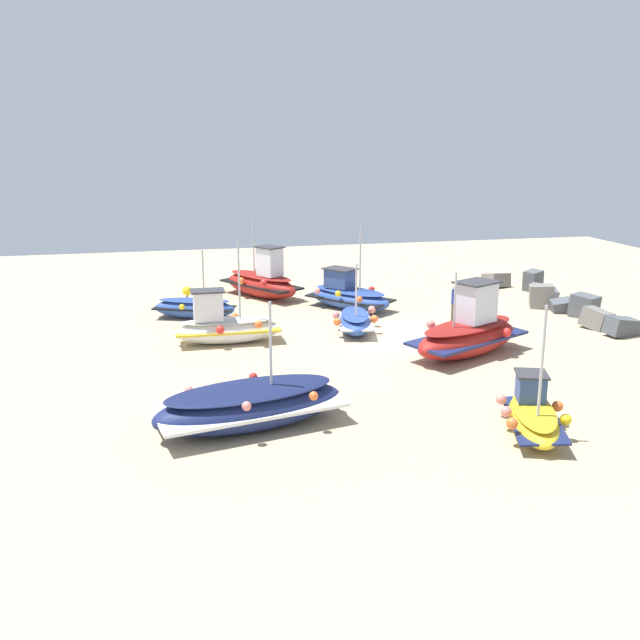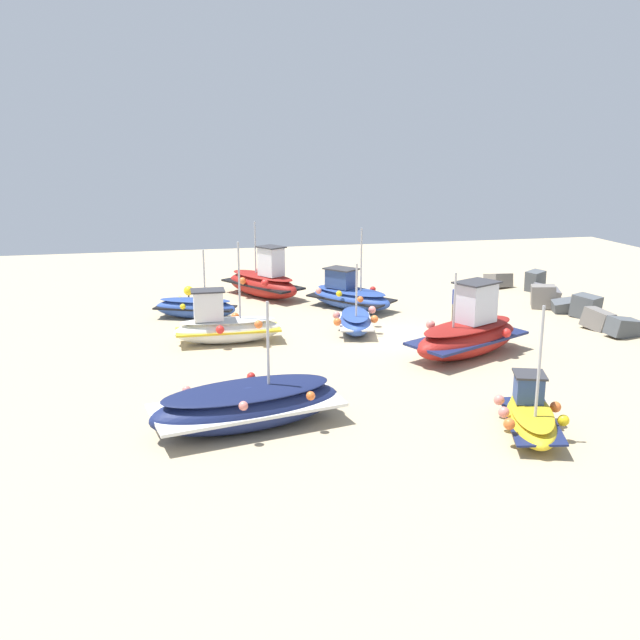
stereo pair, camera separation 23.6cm
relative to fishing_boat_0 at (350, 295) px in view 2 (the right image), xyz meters
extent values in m
plane|color=tan|center=(5.28, 0.50, -0.64)|extent=(51.15, 51.15, 0.00)
ellipsoid|color=#2D4C9E|center=(0.05, 0.05, -0.16)|extent=(4.44, 3.99, 1.01)
cube|color=black|center=(0.05, 0.05, -0.12)|extent=(4.32, 3.90, 0.14)
ellipsoid|color=navy|center=(0.05, 0.05, 0.23)|extent=(3.89, 3.49, 0.21)
cube|color=#2D4784|center=(-0.41, -0.32, 0.75)|extent=(1.58, 1.52, 0.88)
cube|color=#333338|center=(-0.41, -0.32, 1.22)|extent=(1.83, 1.76, 0.06)
cylinder|color=#B7B7BC|center=(0.50, 0.40, 1.78)|extent=(0.08, 0.08, 2.93)
sphere|color=orange|center=(1.58, 0.07, 0.15)|extent=(0.28, 0.28, 0.28)
sphere|color=red|center=(-0.04, 1.15, 0.23)|extent=(0.28, 0.28, 0.28)
sphere|color=yellow|center=(0.63, -0.68, 0.24)|extent=(0.28, 0.28, 0.28)
sphere|color=#EA7F75|center=(-0.99, 0.40, 0.23)|extent=(0.28, 0.28, 0.28)
sphere|color=#EA7F75|center=(-0.33, -1.43, 0.21)|extent=(0.28, 0.28, 0.28)
ellipsoid|color=maroon|center=(8.28, 2.30, -0.02)|extent=(3.95, 5.41, 1.28)
cube|color=navy|center=(8.28, 2.30, 0.04)|extent=(3.90, 5.25, 0.15)
ellipsoid|color=maroon|center=(8.28, 2.30, 0.50)|extent=(3.46, 4.75, 0.24)
cube|color=silver|center=(8.12, 2.63, 1.33)|extent=(1.49, 1.63, 1.46)
cube|color=#333338|center=(8.12, 2.63, 2.09)|extent=(1.73, 1.89, 0.06)
cylinder|color=#B7B7BC|center=(8.67, 1.54, 1.60)|extent=(0.08, 0.08, 2.00)
sphere|color=#EA7F75|center=(7.75, 1.03, 0.49)|extent=(0.34, 0.34, 0.34)
sphere|color=red|center=(8.81, 3.57, 0.30)|extent=(0.34, 0.34, 0.34)
ellipsoid|color=navy|center=(13.24, -6.46, -0.04)|extent=(3.11, 5.79, 1.31)
cube|color=white|center=(13.24, -6.46, 0.01)|extent=(3.06, 5.57, 0.24)
ellipsoid|color=#151E45|center=(13.24, -6.46, 0.45)|extent=(2.68, 5.08, 0.31)
cylinder|color=#B7B7BC|center=(13.11, -5.85, 1.73)|extent=(0.08, 0.08, 2.36)
sphere|color=orange|center=(13.96, -4.83, 0.42)|extent=(0.25, 0.25, 0.25)
sphere|color=red|center=(12.11, -6.22, 0.46)|extent=(0.25, 0.25, 0.25)
sphere|color=#EA7F75|center=(14.37, -6.71, 0.44)|extent=(0.25, 0.25, 0.25)
sphere|color=#EA7F75|center=(12.53, -8.10, 0.34)|extent=(0.25, 0.25, 0.25)
ellipsoid|color=white|center=(4.63, -6.19, -0.14)|extent=(1.41, 4.23, 1.01)
cube|color=gold|center=(4.63, -6.19, -0.10)|extent=(1.45, 4.06, 0.11)
ellipsoid|color=beige|center=(4.63, -6.19, 0.27)|extent=(1.23, 3.72, 0.18)
cube|color=white|center=(4.63, -6.93, 0.91)|extent=(0.82, 1.12, 1.13)
cube|color=#333338|center=(4.63, -6.93, 1.51)|extent=(0.95, 1.30, 0.06)
cylinder|color=#B7B7BC|center=(4.63, -5.70, 1.85)|extent=(0.08, 0.08, 3.02)
sphere|color=orange|center=(5.45, -5.09, 0.26)|extent=(0.32, 0.32, 0.32)
sphere|color=orange|center=(3.82, -5.82, 0.21)|extent=(0.32, 0.32, 0.32)
sphere|color=red|center=(5.44, -6.57, 0.14)|extent=(0.32, 0.32, 0.32)
sphere|color=orange|center=(3.81, -7.29, 0.29)|extent=(0.32, 0.32, 0.32)
ellipsoid|color=maroon|center=(-3.48, -3.67, -0.04)|extent=(4.99, 3.96, 1.20)
cube|color=black|center=(-3.48, -3.67, 0.02)|extent=(4.85, 3.90, 0.11)
ellipsoid|color=maroon|center=(-3.48, -3.67, 0.46)|extent=(4.39, 3.48, 0.20)
cube|color=white|center=(-2.88, -3.29, 1.26)|extent=(1.39, 1.32, 1.42)
cube|color=#333338|center=(-2.88, -3.29, 2.00)|extent=(1.61, 1.54, 0.06)
cylinder|color=#B7B7BC|center=(-3.90, -3.94, 1.85)|extent=(0.08, 0.08, 2.60)
sphere|color=#EA7F75|center=(-5.06, -3.57, 0.47)|extent=(0.36, 0.36, 0.36)
sphere|color=orange|center=(-3.34, -4.69, 0.26)|extent=(0.36, 0.36, 0.36)
sphere|color=orange|center=(-3.61, -2.66, 0.44)|extent=(0.36, 0.36, 0.36)
sphere|color=red|center=(-1.89, -3.78, 0.39)|extent=(0.36, 0.36, 0.36)
ellipsoid|color=gold|center=(15.31, 1.03, -0.29)|extent=(3.84, 2.40, 0.78)
cube|color=navy|center=(15.31, 1.03, -0.26)|extent=(3.70, 2.35, 0.15)
ellipsoid|color=gold|center=(15.31, 1.03, 0.00)|extent=(3.37, 2.08, 0.19)
cube|color=#2D4784|center=(14.70, 1.25, 0.42)|extent=(1.01, 0.96, 0.75)
cube|color=#333338|center=(14.70, 1.25, 0.83)|extent=(1.17, 1.12, 0.06)
cylinder|color=#B7B7BC|center=(15.81, 0.86, 1.56)|extent=(0.08, 0.08, 3.01)
sphere|color=orange|center=(16.03, 0.00, 0.00)|extent=(0.31, 0.31, 0.31)
sphere|color=yellow|center=(16.03, 1.56, -0.04)|extent=(0.31, 0.31, 0.31)
sphere|color=#EA7F75|center=(15.07, 0.34, -0.07)|extent=(0.31, 0.31, 0.31)
sphere|color=orange|center=(15.08, 1.90, -0.05)|extent=(0.31, 0.31, 0.31)
sphere|color=#EA7F75|center=(14.11, 0.67, -0.10)|extent=(0.31, 0.31, 0.31)
ellipsoid|color=#2D4C9E|center=(4.15, -0.87, -0.22)|extent=(3.43, 1.94, 0.84)
cube|color=white|center=(4.15, -0.87, -0.18)|extent=(3.31, 1.95, 0.09)
ellipsoid|color=navy|center=(4.15, -0.87, 0.12)|extent=(3.02, 1.70, 0.15)
cylinder|color=#B7B7BC|center=(4.71, -0.99, 1.27)|extent=(0.08, 0.08, 2.16)
sphere|color=orange|center=(4.82, -1.81, 0.02)|extent=(0.32, 0.32, 0.32)
sphere|color=orange|center=(4.59, -0.18, -0.01)|extent=(0.32, 0.32, 0.32)
sphere|color=#EA7F75|center=(3.72, -1.57, 0.02)|extent=(0.32, 0.32, 0.32)
sphere|color=#EA7F75|center=(3.48, 0.06, 0.11)|extent=(0.32, 0.32, 0.32)
ellipsoid|color=#2D4C9E|center=(0.27, -7.24, -0.19)|extent=(2.52, 3.90, 0.91)
cube|color=black|center=(0.27, -7.24, -0.15)|extent=(2.50, 3.77, 0.10)
ellipsoid|color=navy|center=(0.27, -7.24, 0.18)|extent=(2.20, 3.42, 0.17)
cylinder|color=#B7B7BC|center=(0.44, -6.80, 1.36)|extent=(0.08, 0.08, 2.21)
sphere|color=yellow|center=(1.30, -6.60, 0.14)|extent=(0.25, 0.25, 0.25)
sphere|color=#EA7F75|center=(-0.29, -6.68, 0.10)|extent=(0.25, 0.25, 0.25)
sphere|color=yellow|center=(0.83, -7.81, 0.05)|extent=(0.25, 0.25, 0.25)
sphere|color=yellow|center=(-0.75, -7.88, 0.03)|extent=(0.25, 0.25, 0.25)
cylinder|color=brown|center=(3.68, 3.86, -0.20)|extent=(0.14, 0.14, 0.86)
cylinder|color=brown|center=(3.69, 3.70, -0.20)|extent=(0.14, 0.14, 0.86)
cylinder|color=navy|center=(3.68, 3.78, 0.54)|extent=(0.32, 0.32, 0.62)
sphere|color=tan|center=(3.68, 3.78, 0.96)|extent=(0.22, 0.22, 0.22)
cube|color=slate|center=(-3.08, 9.17, -0.27)|extent=(1.40, 1.45, 0.97)
cube|color=#4C5156|center=(-1.65, 10.57, -0.09)|extent=(1.12, 1.18, 1.19)
cube|color=slate|center=(-0.10, 10.35, -0.37)|extent=(1.29, 1.48, 0.92)
cube|color=slate|center=(1.81, 9.06, -0.11)|extent=(1.54, 1.50, 1.17)
cube|color=#4C5156|center=(2.99, 9.43, -0.35)|extent=(1.06, 1.18, 0.84)
cube|color=#4C5156|center=(3.99, 9.95, -0.14)|extent=(1.46, 1.41, 1.10)
cube|color=slate|center=(5.92, 9.28, -0.23)|extent=(1.41, 1.34, 1.09)
cube|color=#4C5156|center=(7.20, 9.62, -0.26)|extent=(1.06, 1.62, 1.02)
cylinder|color=#3F3F42|center=(-3.82, -7.38, -0.55)|extent=(0.08, 0.08, 0.18)
sphere|color=yellow|center=(-3.82, -7.38, -0.22)|extent=(0.48, 0.48, 0.48)
camera|label=1|loc=(31.62, -8.77, 7.17)|focal=39.80mm
camera|label=2|loc=(31.68, -8.54, 7.17)|focal=39.80mm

